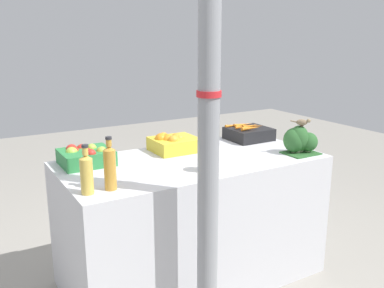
{
  "coord_description": "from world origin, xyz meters",
  "views": [
    {
      "loc": [
        -1.34,
        -2.27,
        1.62
      ],
      "look_at": [
        0.0,
        0.0,
        0.94
      ],
      "focal_mm": 40.0,
      "sensor_mm": 36.0,
      "label": 1
    }
  ],
  "objects_px": {
    "support_pole": "(209,98)",
    "juice_bottle_golden": "(87,173)",
    "juice_bottle_amber": "(110,167)",
    "sparrow_bird": "(303,122)",
    "broccoli_pile": "(300,140)",
    "pickle_jar": "(210,160)",
    "orange_crate": "(172,143)",
    "apple_crate": "(85,156)",
    "carrot_crate": "(249,133)"
  },
  "relations": [
    {
      "from": "carrot_crate",
      "to": "broccoli_pile",
      "type": "bearing_deg",
      "value": -83.31
    },
    {
      "from": "juice_bottle_amber",
      "to": "sparrow_bird",
      "type": "bearing_deg",
      "value": -0.27
    },
    {
      "from": "apple_crate",
      "to": "juice_bottle_golden",
      "type": "height_order",
      "value": "juice_bottle_golden"
    },
    {
      "from": "apple_crate",
      "to": "juice_bottle_golden",
      "type": "relative_size",
      "value": 1.2
    },
    {
      "from": "pickle_jar",
      "to": "sparrow_bird",
      "type": "bearing_deg",
      "value": 0.27
    },
    {
      "from": "support_pole",
      "to": "juice_bottle_golden",
      "type": "xyz_separation_m",
      "value": [
        -0.51,
        0.33,
        -0.38
      ]
    },
    {
      "from": "apple_crate",
      "to": "pickle_jar",
      "type": "relative_size",
      "value": 2.29
    },
    {
      "from": "apple_crate",
      "to": "pickle_jar",
      "type": "bearing_deg",
      "value": -40.84
    },
    {
      "from": "orange_crate",
      "to": "juice_bottle_golden",
      "type": "bearing_deg",
      "value": -146.24
    },
    {
      "from": "apple_crate",
      "to": "orange_crate",
      "type": "height_order",
      "value": "orange_crate"
    },
    {
      "from": "apple_crate",
      "to": "juice_bottle_amber",
      "type": "distance_m",
      "value": 0.5
    },
    {
      "from": "support_pole",
      "to": "apple_crate",
      "type": "distance_m",
      "value": 1.0
    },
    {
      "from": "support_pole",
      "to": "pickle_jar",
      "type": "height_order",
      "value": "support_pole"
    },
    {
      "from": "sparrow_bird",
      "to": "support_pole",
      "type": "bearing_deg",
      "value": -118.86
    },
    {
      "from": "juice_bottle_amber",
      "to": "sparrow_bird",
      "type": "height_order",
      "value": "juice_bottle_amber"
    },
    {
      "from": "broccoli_pile",
      "to": "orange_crate",
      "type": "bearing_deg",
      "value": 145.82
    },
    {
      "from": "orange_crate",
      "to": "broccoli_pile",
      "type": "xyz_separation_m",
      "value": [
        0.71,
        -0.48,
        0.03
      ]
    },
    {
      "from": "juice_bottle_amber",
      "to": "pickle_jar",
      "type": "bearing_deg",
      "value": -0.92
    },
    {
      "from": "orange_crate",
      "to": "carrot_crate",
      "type": "bearing_deg",
      "value": -0.26
    },
    {
      "from": "carrot_crate",
      "to": "broccoli_pile",
      "type": "height_order",
      "value": "broccoli_pile"
    },
    {
      "from": "broccoli_pile",
      "to": "support_pole",
      "type": "bearing_deg",
      "value": -159.96
    },
    {
      "from": "juice_bottle_golden",
      "to": "juice_bottle_amber",
      "type": "height_order",
      "value": "juice_bottle_amber"
    },
    {
      "from": "apple_crate",
      "to": "orange_crate",
      "type": "distance_m",
      "value": 0.61
    },
    {
      "from": "apple_crate",
      "to": "carrot_crate",
      "type": "height_order",
      "value": "carrot_crate"
    },
    {
      "from": "broccoli_pile",
      "to": "pickle_jar",
      "type": "xyz_separation_m",
      "value": [
        -0.73,
        -0.03,
        -0.02
      ]
    },
    {
      "from": "carrot_crate",
      "to": "sparrow_bird",
      "type": "bearing_deg",
      "value": -84.65
    },
    {
      "from": "carrot_crate",
      "to": "juice_bottle_amber",
      "type": "bearing_deg",
      "value": -158.75
    },
    {
      "from": "orange_crate",
      "to": "juice_bottle_golden",
      "type": "xyz_separation_m",
      "value": [
        -0.75,
        -0.5,
        0.05
      ]
    },
    {
      "from": "pickle_jar",
      "to": "apple_crate",
      "type": "bearing_deg",
      "value": 139.16
    },
    {
      "from": "support_pole",
      "to": "orange_crate",
      "type": "bearing_deg",
      "value": 73.88
    },
    {
      "from": "apple_crate",
      "to": "juice_bottle_amber",
      "type": "relative_size",
      "value": 1.09
    },
    {
      "from": "support_pole",
      "to": "pickle_jar",
      "type": "relative_size",
      "value": 19.97
    },
    {
      "from": "juice_bottle_golden",
      "to": "juice_bottle_amber",
      "type": "distance_m",
      "value": 0.12
    },
    {
      "from": "orange_crate",
      "to": "broccoli_pile",
      "type": "bearing_deg",
      "value": -34.18
    },
    {
      "from": "orange_crate",
      "to": "sparrow_bird",
      "type": "relative_size",
      "value": 2.82
    },
    {
      "from": "juice_bottle_amber",
      "to": "pickle_jar",
      "type": "height_order",
      "value": "juice_bottle_amber"
    },
    {
      "from": "broccoli_pile",
      "to": "pickle_jar",
      "type": "bearing_deg",
      "value": -177.76
    },
    {
      "from": "support_pole",
      "to": "sparrow_bird",
      "type": "xyz_separation_m",
      "value": [
        0.94,
        0.32,
        -0.27
      ]
    },
    {
      "from": "broccoli_pile",
      "to": "sparrow_bird",
      "type": "distance_m",
      "value": 0.13
    },
    {
      "from": "apple_crate",
      "to": "broccoli_pile",
      "type": "distance_m",
      "value": 1.4
    },
    {
      "from": "sparrow_bird",
      "to": "broccoli_pile",
      "type": "bearing_deg",
      "value": 112.69
    },
    {
      "from": "orange_crate",
      "to": "pickle_jar",
      "type": "relative_size",
      "value": 2.29
    },
    {
      "from": "juice_bottle_golden",
      "to": "pickle_jar",
      "type": "xyz_separation_m",
      "value": [
        0.73,
        -0.01,
        -0.04
      ]
    },
    {
      "from": "support_pole",
      "to": "juice_bottle_golden",
      "type": "bearing_deg",
      "value": 147.31
    },
    {
      "from": "juice_bottle_amber",
      "to": "carrot_crate",
      "type": "bearing_deg",
      "value": 21.25
    },
    {
      "from": "juice_bottle_amber",
      "to": "support_pole",
      "type": "bearing_deg",
      "value": -40.18
    },
    {
      "from": "apple_crate",
      "to": "support_pole",
      "type": "bearing_deg",
      "value": -65.87
    },
    {
      "from": "carrot_crate",
      "to": "pickle_jar",
      "type": "bearing_deg",
      "value": -143.08
    },
    {
      "from": "support_pole",
      "to": "orange_crate",
      "type": "distance_m",
      "value": 0.96
    },
    {
      "from": "orange_crate",
      "to": "juice_bottle_amber",
      "type": "distance_m",
      "value": 0.8
    }
  ]
}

